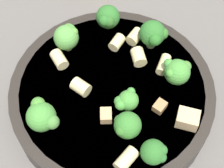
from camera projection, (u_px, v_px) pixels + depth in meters
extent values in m
plane|color=#5B5651|center=(112.00, 103.00, 0.51)|extent=(2.00, 2.00, 0.00)
cylinder|color=#28231E|center=(112.00, 96.00, 0.49)|extent=(0.26, 0.26, 0.04)
cylinder|color=beige|center=(112.00, 89.00, 0.48)|extent=(0.24, 0.24, 0.01)
torus|color=#28231E|center=(112.00, 89.00, 0.48)|extent=(0.26, 0.26, 0.00)
cylinder|color=#93B766|center=(67.00, 45.00, 0.51)|extent=(0.01, 0.01, 0.01)
sphere|color=#569942|center=(66.00, 37.00, 0.49)|extent=(0.03, 0.03, 0.03)
sphere|color=#5A9938|center=(69.00, 29.00, 0.50)|extent=(0.02, 0.02, 0.02)
sphere|color=#559538|center=(74.00, 32.00, 0.49)|extent=(0.01, 0.01, 0.01)
sphere|color=#4E9640|center=(70.00, 30.00, 0.49)|extent=(0.02, 0.02, 0.02)
cylinder|color=#93B766|center=(175.00, 79.00, 0.48)|extent=(0.01, 0.01, 0.01)
sphere|color=#478E38|center=(177.00, 72.00, 0.47)|extent=(0.03, 0.03, 0.03)
sphere|color=#448A37|center=(170.00, 66.00, 0.46)|extent=(0.01, 0.01, 0.01)
sphere|color=#477D32|center=(185.00, 67.00, 0.47)|extent=(0.01, 0.01, 0.01)
sphere|color=#489136|center=(171.00, 73.00, 0.46)|extent=(0.01, 0.01, 0.01)
cylinder|color=#9EC175|center=(43.00, 123.00, 0.45)|extent=(0.01, 0.01, 0.01)
sphere|color=#478E38|center=(41.00, 117.00, 0.43)|extent=(0.04, 0.04, 0.04)
sphere|color=#498239|center=(52.00, 122.00, 0.43)|extent=(0.02, 0.02, 0.02)
sphere|color=#488932|center=(38.00, 104.00, 0.43)|extent=(0.02, 0.02, 0.02)
cylinder|color=#9EC175|center=(151.00, 42.00, 0.51)|extent=(0.01, 0.01, 0.02)
sphere|color=#2D6B28|center=(152.00, 33.00, 0.49)|extent=(0.03, 0.03, 0.03)
sphere|color=#296923|center=(155.00, 39.00, 0.48)|extent=(0.02, 0.02, 0.02)
sphere|color=#2F6C24|center=(162.00, 34.00, 0.49)|extent=(0.02, 0.02, 0.02)
cylinder|color=#84AD60|center=(108.00, 25.00, 0.53)|extent=(0.01, 0.01, 0.01)
sphere|color=#2D6B28|center=(108.00, 17.00, 0.51)|extent=(0.03, 0.03, 0.03)
sphere|color=#2E6125|center=(109.00, 21.00, 0.50)|extent=(0.02, 0.02, 0.02)
sphere|color=#2C6927|center=(104.00, 20.00, 0.50)|extent=(0.02, 0.02, 0.02)
cylinder|color=#9EC175|center=(126.00, 131.00, 0.44)|extent=(0.01, 0.01, 0.01)
sphere|color=#387A2D|center=(126.00, 126.00, 0.43)|extent=(0.03, 0.03, 0.03)
sphere|color=#357028|center=(122.00, 130.00, 0.42)|extent=(0.01, 0.01, 0.01)
sphere|color=#2F6A29|center=(120.00, 121.00, 0.43)|extent=(0.01, 0.01, 0.01)
cylinder|color=#93B766|center=(152.00, 157.00, 0.42)|extent=(0.01, 0.01, 0.01)
sphere|color=#2D6B28|center=(153.00, 152.00, 0.41)|extent=(0.03, 0.03, 0.03)
sphere|color=#2B6527|center=(162.00, 150.00, 0.40)|extent=(0.01, 0.01, 0.01)
sphere|color=#276328|center=(161.00, 157.00, 0.40)|extent=(0.01, 0.01, 0.01)
cylinder|color=#93B766|center=(128.00, 106.00, 0.46)|extent=(0.01, 0.01, 0.01)
sphere|color=#478E38|center=(128.00, 100.00, 0.45)|extent=(0.03, 0.03, 0.03)
sphere|color=#458D37|center=(124.00, 104.00, 0.44)|extent=(0.01, 0.01, 0.01)
sphere|color=#3F8335|center=(121.00, 101.00, 0.44)|extent=(0.01, 0.01, 0.01)
sphere|color=#418A36|center=(131.00, 92.00, 0.45)|extent=(0.01, 0.01, 0.01)
cylinder|color=beige|center=(135.00, 37.00, 0.51)|extent=(0.03, 0.03, 0.02)
cylinder|color=beige|center=(59.00, 59.00, 0.49)|extent=(0.02, 0.03, 0.02)
cylinder|color=beige|center=(81.00, 87.00, 0.47)|extent=(0.03, 0.03, 0.02)
cylinder|color=beige|center=(126.00, 159.00, 0.42)|extent=(0.03, 0.03, 0.02)
cylinder|color=beige|center=(139.00, 57.00, 0.49)|extent=(0.02, 0.02, 0.02)
cylinder|color=beige|center=(117.00, 42.00, 0.51)|extent=(0.03, 0.03, 0.02)
cylinder|color=beige|center=(164.00, 64.00, 0.49)|extent=(0.03, 0.03, 0.01)
cube|color=tan|center=(188.00, 119.00, 0.44)|extent=(0.03, 0.03, 0.02)
cube|color=#A87A4C|center=(160.00, 106.00, 0.46)|extent=(0.02, 0.02, 0.01)
cube|color=tan|center=(106.00, 115.00, 0.45)|extent=(0.02, 0.02, 0.01)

